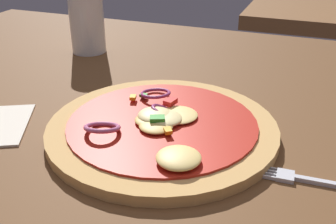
# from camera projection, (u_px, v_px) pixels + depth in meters

# --- Properties ---
(dining_table) EXTENTS (1.44, 1.07, 0.04)m
(dining_table) POSITION_uv_depth(u_px,v_px,m) (201.00, 168.00, 0.47)
(dining_table) COLOR brown
(dining_table) RESTS_ON ground
(pizza) EXTENTS (0.29, 0.29, 0.03)m
(pizza) POSITION_uv_depth(u_px,v_px,m) (162.00, 127.00, 0.50)
(pizza) COLOR tan
(pizza) RESTS_ON dining_table
(fork) EXTENTS (0.17, 0.02, 0.01)m
(fork) POSITION_uv_depth(u_px,v_px,m) (321.00, 182.00, 0.41)
(fork) COLOR silver
(fork) RESTS_ON dining_table
(beer_glass) EXTENTS (0.07, 0.07, 0.15)m
(beer_glass) POSITION_uv_depth(u_px,v_px,m) (87.00, 18.00, 0.76)
(beer_glass) COLOR silver
(beer_glass) RESTS_ON dining_table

